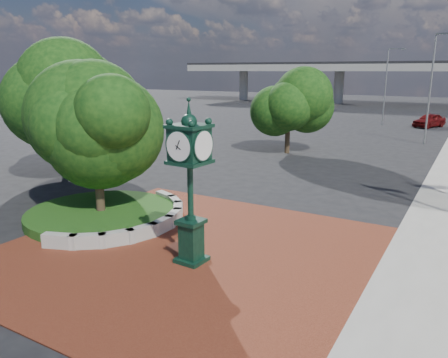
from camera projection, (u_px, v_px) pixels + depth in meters
ground at (201, 242)px, 15.91m from camera, size 200.00×200.00×0.00m
plaza at (185, 251)px, 15.07m from camera, size 12.00×12.00×0.04m
planter_wall at (143, 222)px, 17.16m from camera, size 2.96×6.77×0.54m
grass_bed at (101, 214)px, 18.30m from camera, size 6.10×6.10×0.40m
overpass at (427, 67)px, 73.13m from camera, size 90.00×12.00×7.50m
tree_planter at (95, 131)px, 17.44m from camera, size 5.20×5.20×6.33m
tree_northwest at (60, 105)px, 25.44m from camera, size 5.60×5.60×6.93m
tree_street at (288, 110)px, 32.17m from camera, size 4.40×4.40×5.45m
post_clock at (190, 177)px, 13.50m from camera, size 1.15×1.15×5.21m
parked_car at (429, 120)px, 47.66m from camera, size 3.42×4.71×1.49m
street_lamp_near at (434, 81)px, 35.51m from camera, size 1.93×0.86×8.94m
street_lamp_far at (388, 81)px, 48.32m from camera, size 1.88×0.37×8.39m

